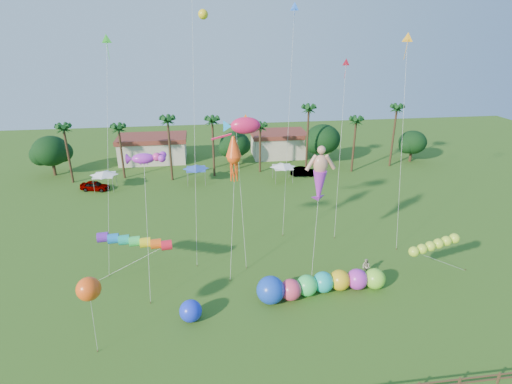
{
  "coord_description": "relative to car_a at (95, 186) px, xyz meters",
  "views": [
    {
      "loc": [
        -4.77,
        -24.41,
        23.23
      ],
      "look_at": [
        0.0,
        10.0,
        9.0
      ],
      "focal_mm": 28.0,
      "sensor_mm": 36.0,
      "label": 1
    }
  ],
  "objects": [
    {
      "name": "orange_ball_kite",
      "position": [
        8.05,
        -34.6,
        4.86
      ],
      "size": [
        2.21,
        2.21,
        6.49
      ],
      "color": "#FF5414",
      "rests_on": "ground"
    },
    {
      "name": "delta_kite_green",
      "position": [
        8.6,
        -19.97,
        20.87
      ],
      "size": [
        2.45,
        4.92,
        22.82
      ],
      "color": "#40F138",
      "rests_on": "ground"
    },
    {
      "name": "delta_kite_yellow",
      "position": [
        38.45,
        -18.84,
        21.16
      ],
      "size": [
        1.22,
        5.16,
        22.92
      ],
      "color": "#FFA61A",
      "rests_on": "ground"
    },
    {
      "name": "car_a",
      "position": [
        0.0,
        0.0,
        0.0
      ],
      "size": [
        4.64,
        2.75,
        1.48
      ],
      "primitive_type": "imported",
      "rotation": [
        0.0,
        0.0,
        1.33
      ],
      "color": "#4C4C54",
      "rests_on": "ground"
    },
    {
      "name": "buildings_row",
      "position": [
        18.53,
        14.06,
        1.26
      ],
      "size": [
        35.0,
        7.0,
        4.0
      ],
      "color": "beige",
      "rests_on": "ground"
    },
    {
      "name": "caterpillar_inflatable",
      "position": [
        26.8,
        -30.18,
        0.34
      ],
      "size": [
        12.69,
        3.42,
        2.58
      ],
      "rotation": [
        0.0,
        0.0,
        0.09
      ],
      "color": "#E53C61",
      "rests_on": "ground"
    },
    {
      "name": "tree_line",
      "position": [
        25.19,
        8.06,
        3.54
      ],
      "size": [
        69.46,
        8.91,
        11.0
      ],
      "color": "#3A2819",
      "rests_on": "ground"
    },
    {
      "name": "tent_row",
      "position": [
        15.63,
        0.4,
        2.01
      ],
      "size": [
        31.0,
        4.0,
        0.6
      ],
      "color": "white",
      "rests_on": "ground"
    },
    {
      "name": "rainbow_tube",
      "position": [
        11.04,
        -25.26,
        2.84
      ],
      "size": [
        8.96,
        1.5,
        4.08
      ],
      "color": "red",
      "rests_on": "ground"
    },
    {
      "name": "delta_kite_red",
      "position": [
        33.21,
        -15.62,
        18.4
      ],
      "size": [
        1.88,
        4.66,
        20.22
      ],
      "color": "red",
      "rests_on": "ground"
    },
    {
      "name": "merman_kite",
      "position": [
        28.27,
        -24.29,
        8.73
      ],
      "size": [
        2.96,
        5.46,
        12.27
      ],
      "color": "tan",
      "rests_on": "ground"
    },
    {
      "name": "delta_kite_blue",
      "position": [
        27.54,
        -13.68,
        24.03
      ],
      "size": [
        2.25,
        5.31,
        25.97
      ],
      "color": "blue",
      "rests_on": "ground"
    },
    {
      "name": "squid_kite",
      "position": [
        19.87,
        -22.55,
        10.71
      ],
      "size": [
        1.89,
        5.31,
        13.66
      ],
      "color": "#FF4D14",
      "rests_on": "ground"
    },
    {
      "name": "blue_ball",
      "position": [
        15.12,
        -32.24,
        0.22
      ],
      "size": [
        1.92,
        1.92,
        1.92
      ],
      "primitive_type": "sphere",
      "color": "#1A30EA",
      "rests_on": "ground"
    },
    {
      "name": "green_worm",
      "position": [
        36.68,
        -29.13,
        2.44
      ],
      "size": [
        9.37,
        2.28,
        3.79
      ],
      "color": "#B5E432",
      "rests_on": "ground"
    },
    {
      "name": "ground",
      "position": [
        21.63,
        -35.94,
        -0.74
      ],
      "size": [
        160.0,
        160.0,
        0.0
      ],
      "primitive_type": "plane",
      "color": "#285116",
      "rests_on": "ground"
    },
    {
      "name": "car_b",
      "position": [
        33.64,
        2.13,
        -0.03
      ],
      "size": [
        4.53,
        2.33,
        1.42
      ],
      "primitive_type": "imported",
      "rotation": [
        0.0,
        0.0,
        1.37
      ],
      "color": "#4C4C54",
      "rests_on": "ground"
    },
    {
      "name": "fish_kite",
      "position": [
        21.33,
        -20.24,
        13.32
      ],
      "size": [
        4.89,
        6.37,
        15.04
      ],
      "color": "#E01853",
      "rests_on": "ground"
    },
    {
      "name": "lobster_kite",
      "position": [
        11.57,
        -25.17,
        11.75
      ],
      "size": [
        3.95,
        5.81,
        13.19
      ],
      "color": "#B629D1",
      "rests_on": "ground"
    },
    {
      "name": "spectator_b",
      "position": [
        32.66,
        -27.67,
        0.13
      ],
      "size": [
        1.0,
        1.07,
        1.74
      ],
      "primitive_type": "imported",
      "rotation": [
        0.0,
        0.0,
        -1.04
      ],
      "color": "#A39C87",
      "rests_on": "ground"
    }
  ]
}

